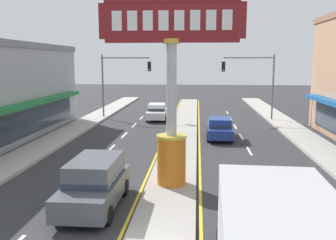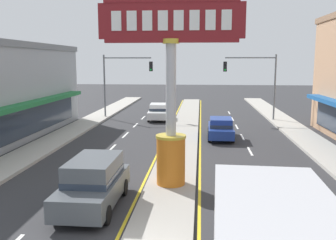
{
  "view_description": "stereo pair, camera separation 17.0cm",
  "coord_description": "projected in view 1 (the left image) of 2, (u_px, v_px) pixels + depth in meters",
  "views": [
    {
      "loc": [
        1.11,
        -9.32,
        5.57
      ],
      "look_at": [
        -0.37,
        9.28,
        2.6
      ],
      "focal_mm": 39.52,
      "sensor_mm": 36.0,
      "label": 1
    },
    {
      "loc": [
        1.28,
        -9.31,
        5.57
      ],
      "look_at": [
        -0.37,
        9.28,
        2.6
      ],
      "focal_mm": 39.52,
      "sensor_mm": 36.0,
      "label": 2
    }
  ],
  "objects": [
    {
      "name": "sedan_mid_left_lane",
      "position": [
        220.0,
        128.0,
        26.81
      ],
      "size": [
        1.9,
        4.33,
        1.53
      ],
      "color": "navy",
      "rests_on": "ground"
    },
    {
      "name": "suv_far_right_lane",
      "position": [
        95.0,
        182.0,
        14.14
      ],
      "size": [
        1.99,
        4.61,
        1.9
      ],
      "color": "#4C5156",
      "rests_on": "ground"
    },
    {
      "name": "sidewalk_left",
      "position": [
        57.0,
        138.0,
        26.57
      ],
      "size": [
        2.36,
        60.0,
        0.18
      ],
      "primitive_type": "cube",
      "color": "#ADA89E",
      "rests_on": "ground"
    },
    {
      "name": "sedan_near_right_lane",
      "position": [
        157.0,
        112.0,
        35.53
      ],
      "size": [
        1.99,
        4.38,
        1.53
      ],
      "color": "white",
      "rests_on": "ground"
    },
    {
      "name": "lane_markings",
      "position": [
        181.0,
        140.0,
        26.53
      ],
      "size": [
        8.97,
        52.0,
        0.01
      ],
      "color": "silver",
      "rests_on": "ground"
    },
    {
      "name": "traffic_light_right_side",
      "position": [
        254.0,
        76.0,
        34.22
      ],
      "size": [
        4.86,
        0.46,
        6.2
      ],
      "color": "slate",
      "rests_on": "ground"
    },
    {
      "name": "sidewalk_right",
      "position": [
        311.0,
        143.0,
        25.18
      ],
      "size": [
        2.36,
        60.0,
        0.18
      ],
      "primitive_type": "cube",
      "color": "#ADA89E",
      "rests_on": "ground"
    },
    {
      "name": "traffic_light_left_side",
      "position": [
        120.0,
        75.0,
        35.73
      ],
      "size": [
        4.86,
        0.46,
        6.2
      ],
      "color": "slate",
      "rests_on": "ground"
    },
    {
      "name": "district_sign",
      "position": [
        171.0,
        98.0,
        15.98
      ],
      "size": [
        6.18,
        1.34,
        8.01
      ],
      "color": "orange",
      "rests_on": "median_strip"
    },
    {
      "name": "median_strip",
      "position": [
        182.0,
        135.0,
        27.85
      ],
      "size": [
        2.23,
        52.0,
        0.14
      ],
      "primitive_type": "cube",
      "color": "#A39E93",
      "rests_on": "ground"
    }
  ]
}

